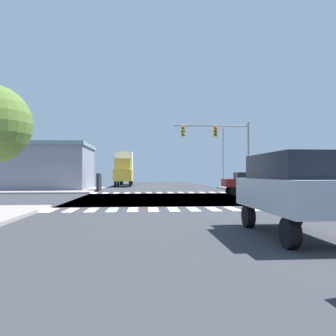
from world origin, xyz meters
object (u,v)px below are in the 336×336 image
Objects in this scene: traffic_signal_mast at (220,140)px; pickup_middle_2 at (126,177)px; suv_nearside_1 at (292,187)px; street_lamp at (221,152)px; sedan_trailing_3 at (249,181)px; box_truck_leading_1 at (124,168)px; bank_building at (15,167)px.

traffic_signal_mast is 1.44× the size of pickup_middle_2.
traffic_signal_mast is 1.60× the size of suv_nearside_1.
street_lamp reaches higher than sedan_trailing_3.
box_truck_leading_1 is 22.81m from sedan_trailing_3.
sedan_trailing_3 is 0.84× the size of pickup_middle_2.
traffic_signal_mast is 12.58m from street_lamp.
traffic_signal_mast is 1.71× the size of sedan_trailing_3.
sedan_trailing_3 is (11.56, -19.61, -1.45)m from box_truck_leading_1.
suv_nearside_1 is (-6.11, -34.46, -3.32)m from street_lamp.
suv_nearside_1 is (-3.08, -22.24, -3.63)m from traffic_signal_mast.
suv_nearside_1 is at bearing -57.12° from bank_building.
suv_nearside_1 is 18.66m from sedan_trailing_3.
street_lamp reaches higher than box_truck_leading_1.
pickup_middle_2 is (-11.56, 26.56, 0.17)m from sedan_trailing_3.
street_lamp is at bearing 14.55° from bank_building.
bank_building is 2.45× the size of box_truck_leading_1.
bank_building reaches higher than suv_nearside_1.
box_truck_leading_1 is (-10.08, 15.45, -2.46)m from traffic_signal_mast.
box_truck_leading_1 is 7.07m from pickup_middle_2.
traffic_signal_mast is 18.62m from box_truck_leading_1.
bank_building is (-21.28, 5.90, -2.50)m from traffic_signal_mast.
pickup_middle_2 is at bearing 114.23° from traffic_signal_mast.
bank_building is 33.54m from suv_nearside_1.
box_truck_leading_1 is at bearing -149.48° from sedan_trailing_3.
traffic_signal_mast reaches higher than sedan_trailing_3.
suv_nearside_1 is 0.64× the size of box_truck_leading_1.
suv_nearside_1 is (18.20, -28.15, -1.13)m from bank_building.
box_truck_leading_1 is at bearing 40.46° from bank_building.
street_lamp is 13.67m from box_truck_leading_1.
street_lamp is 16.96m from pickup_middle_2.
suv_nearside_1 reaches higher than sedan_trailing_3.
suv_nearside_1 is 38.36m from box_truck_leading_1.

